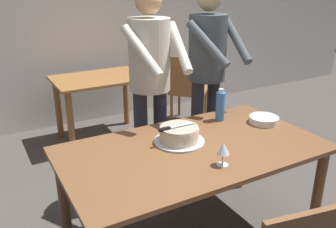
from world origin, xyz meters
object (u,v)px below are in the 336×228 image
at_px(plate_stack, 264,120).
at_px(person_cutting_cake, 150,74).
at_px(water_bottle, 220,106).
at_px(background_chair_0, 188,87).
at_px(cake_on_platter, 179,135).
at_px(cake_knife, 170,128).
at_px(main_dining_table, 193,161).
at_px(wine_glass_near, 223,149).
at_px(person_standing_beside, 208,65).
at_px(background_table, 100,91).

bearing_deg(plate_stack, person_cutting_cake, 137.49).
distance_m(water_bottle, background_chair_0, 1.80).
relative_size(cake_on_platter, cake_knife, 1.26).
xyz_separation_m(cake_on_platter, water_bottle, (0.48, 0.19, 0.06)).
xyz_separation_m(cake_on_platter, person_cutting_cake, (0.08, 0.57, 0.27)).
xyz_separation_m(main_dining_table, wine_glass_near, (0.02, -0.28, 0.20)).
bearing_deg(background_chair_0, plate_stack, -104.70).
xyz_separation_m(water_bottle, person_cutting_cake, (-0.40, 0.39, 0.21)).
xyz_separation_m(cake_knife, plate_stack, (0.80, -0.02, -0.09)).
distance_m(main_dining_table, background_chair_0, 2.23).
bearing_deg(cake_on_platter, wine_glass_near, -81.48).
distance_m(main_dining_table, person_standing_beside, 1.03).
bearing_deg(water_bottle, wine_glass_near, -125.82).
height_order(cake_on_platter, water_bottle, water_bottle).
height_order(cake_on_platter, cake_knife, cake_knife).
bearing_deg(plate_stack, wine_glass_near, -151.20).
xyz_separation_m(background_table, background_chair_0, (1.11, -0.12, -0.09)).
height_order(main_dining_table, person_cutting_cake, person_cutting_cake).
distance_m(wine_glass_near, background_table, 2.31).
height_order(cake_on_platter, person_cutting_cake, person_cutting_cake).
bearing_deg(person_standing_beside, main_dining_table, -130.01).
relative_size(background_table, background_chair_0, 1.11).
xyz_separation_m(plate_stack, water_bottle, (-0.25, 0.21, 0.09)).
xyz_separation_m(main_dining_table, background_chair_0, (1.16, 1.90, -0.16)).
bearing_deg(plate_stack, water_bottle, 140.23).
bearing_deg(person_standing_beside, plate_stack, -81.98).
height_order(cake_knife, plate_stack, cake_knife).
relative_size(cake_on_platter, background_table, 0.34).
xyz_separation_m(plate_stack, person_cutting_cake, (-0.65, 0.60, 0.30)).
xyz_separation_m(main_dining_table, plate_stack, (0.69, 0.09, 0.12)).
height_order(cake_on_platter, wine_glass_near, wine_glass_near).
relative_size(main_dining_table, cake_on_platter, 5.00).
height_order(wine_glass_near, person_cutting_cake, person_cutting_cake).
xyz_separation_m(person_cutting_cake, background_chair_0, (1.13, 1.21, -0.58)).
bearing_deg(background_table, person_cutting_cake, -90.83).
distance_m(person_cutting_cake, person_standing_beside, 0.56).
relative_size(person_cutting_cake, person_standing_beside, 1.00).
distance_m(cake_on_platter, plate_stack, 0.73).
height_order(main_dining_table, cake_on_platter, cake_on_platter).
distance_m(main_dining_table, water_bottle, 0.57).
bearing_deg(main_dining_table, background_table, 88.38).
relative_size(cake_on_platter, water_bottle, 1.36).
distance_m(main_dining_table, background_table, 2.02).
relative_size(person_cutting_cake, background_table, 1.72).
distance_m(cake_on_platter, wine_glass_near, 0.40).
distance_m(cake_on_platter, cake_knife, 0.10).
height_order(plate_stack, wine_glass_near, wine_glass_near).
xyz_separation_m(main_dining_table, cake_knife, (-0.11, 0.11, 0.22)).
bearing_deg(cake_knife, wine_glass_near, -71.63).
bearing_deg(cake_on_platter, person_cutting_cake, 82.10).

